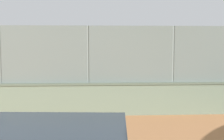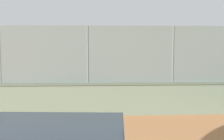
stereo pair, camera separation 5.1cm
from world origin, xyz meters
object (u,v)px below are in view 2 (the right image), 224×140
(player_foreground_swinging, at_px, (137,79))
(spare_ball_by_wall, at_px, (13,108))
(sports_ball, at_px, (143,82))
(player_at_service_line, at_px, (122,66))

(player_foreground_swinging, bearing_deg, spare_ball_by_wall, 24.82)
(player_foreground_swinging, relative_size, spare_ball_by_wall, 13.10)
(player_foreground_swinging, xyz_separation_m, spare_ball_by_wall, (5.76, 2.66, -0.89))
(player_foreground_swinging, bearing_deg, sports_ball, 91.54)
(player_at_service_line, relative_size, spare_ball_by_wall, 14.09)
(sports_ball, relative_size, spare_ball_by_wall, 1.80)
(player_foreground_swinging, height_order, player_at_service_line, player_at_service_line)
(player_foreground_swinging, height_order, sports_ball, player_foreground_swinging)
(player_foreground_swinging, bearing_deg, player_at_service_line, -88.63)
(player_foreground_swinging, distance_m, sports_ball, 1.69)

